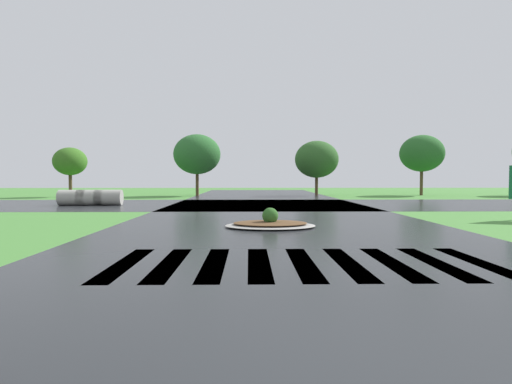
# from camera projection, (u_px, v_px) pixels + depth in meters

# --- Properties ---
(asphalt_roadway) EXTENTS (11.88, 80.00, 0.01)m
(asphalt_roadway) POSITION_uv_depth(u_px,v_px,m) (283.00, 230.00, 13.35)
(asphalt_roadway) COLOR #232628
(asphalt_roadway) RESTS_ON ground
(asphalt_cross_road) EXTENTS (90.00, 10.69, 0.01)m
(asphalt_cross_road) POSITION_uv_depth(u_px,v_px,m) (266.00, 204.00, 25.78)
(asphalt_cross_road) COLOR #232628
(asphalt_cross_road) RESTS_ON ground
(crosswalk_stripes) EXTENTS (7.65, 3.29, 0.01)m
(crosswalk_stripes) POSITION_uv_depth(u_px,v_px,m) (303.00, 263.00, 8.32)
(crosswalk_stripes) COLOR white
(crosswalk_stripes) RESTS_ON ground
(median_island) EXTENTS (3.14, 2.24, 0.68)m
(median_island) POSITION_uv_depth(u_px,v_px,m) (270.00, 224.00, 14.21)
(median_island) COLOR #9E9B93
(median_island) RESTS_ON ground
(drainage_pipe_stack) EXTENTS (3.77, 1.16, 0.95)m
(drainage_pipe_stack) POSITION_uv_depth(u_px,v_px,m) (91.00, 198.00, 25.00)
(drainage_pipe_stack) COLOR #9E9B93
(drainage_pipe_stack) RESTS_ON ground
(background_treeline) EXTENTS (45.39, 5.91, 5.81)m
(background_treeline) POSITION_uv_depth(u_px,v_px,m) (342.00, 155.00, 37.49)
(background_treeline) COLOR #4C3823
(background_treeline) RESTS_ON ground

